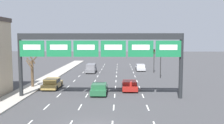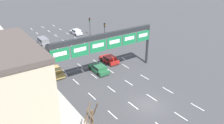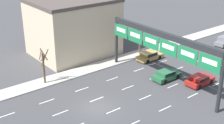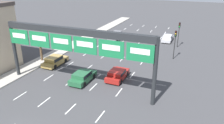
{
  "view_description": "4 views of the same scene",
  "coord_description": "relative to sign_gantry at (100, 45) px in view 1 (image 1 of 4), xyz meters",
  "views": [
    {
      "loc": [
        2.19,
        -17.74,
        6.71
      ],
      "look_at": [
        1.37,
        9.59,
        4.11
      ],
      "focal_mm": 40.0,
      "sensor_mm": 36.0,
      "label": 1
    },
    {
      "loc": [
        -17.41,
        -16.78,
        16.8
      ],
      "look_at": [
        0.61,
        9.07,
        2.68
      ],
      "focal_mm": 35.0,
      "sensor_mm": 36.0,
      "label": 2
    },
    {
      "loc": [
        25.55,
        -17.99,
        18.82
      ],
      "look_at": [
        -1.05,
        2.91,
        4.63
      ],
      "focal_mm": 50.0,
      "sensor_mm": 36.0,
      "label": 3
    },
    {
      "loc": [
        12.68,
        -9.56,
        12.57
      ],
      "look_at": [
        2.83,
        13.96,
        2.32
      ],
      "focal_mm": 35.0,
      "sensor_mm": 36.0,
      "label": 4
    }
  ],
  "objects": [
    {
      "name": "car_red",
      "position": [
        3.51,
        4.13,
        -5.26
      ],
      "size": [
        1.95,
        4.07,
        1.27
      ],
      "color": "maroon",
      "rests_on": "ground_plane"
    },
    {
      "name": "car_green",
      "position": [
        -0.23,
        1.77,
        -5.23
      ],
      "size": [
        1.89,
        4.16,
        1.33
      ],
      "color": "#235B38",
      "rests_on": "ground_plane"
    },
    {
      "name": "sign_gantry",
      "position": [
        0.0,
        0.0,
        0.0
      ],
      "size": [
        18.54,
        0.7,
        7.27
      ],
      "color": "#232628",
      "rests_on": "ground_plane"
    },
    {
      "name": "car_gold",
      "position": [
        -6.78,
        4.92,
        -5.19
      ],
      "size": [
        1.94,
        4.34,
        1.4
      ],
      "color": "#A88947",
      "rests_on": "ground_plane"
    },
    {
      "name": "traffic_light_near_gantry",
      "position": [
        9.13,
        14.24,
        -2.65
      ],
      "size": [
        0.3,
        0.35,
        4.62
      ],
      "color": "black",
      "rests_on": "ground_plane"
    },
    {
      "name": "tree_bare_second",
      "position": [
        -9.66,
        5.46,
        -3.56
      ],
      "size": [
        1.4,
        1.43,
        4.65
      ],
      "color": "brown",
      "rests_on": "sidewalk_left"
    },
    {
      "name": "traffic_light_mid_block",
      "position": [
        8.92,
        20.81,
        -2.65
      ],
      "size": [
        0.3,
        0.35,
        4.61
      ],
      "color": "black",
      "rests_on": "ground_plane"
    },
    {
      "name": "suv_grey",
      "position": [
        -3.34,
        20.67,
        -4.99
      ],
      "size": [
        1.84,
        4.62,
        1.72
      ],
      "color": "slate",
      "rests_on": "ground_plane"
    },
    {
      "name": "car_silver",
      "position": [
        6.57,
        24.0,
        -5.23
      ],
      "size": [
        1.82,
        4.21,
        1.34
      ],
      "color": "#B7B7BC",
      "rests_on": "ground_plane"
    },
    {
      "name": "lane_dashes",
      "position": [
        0.0,
        3.53,
        -5.94
      ],
      "size": [
        10.02,
        67.0,
        0.01
      ],
      "color": "white",
      "rests_on": "ground_plane"
    }
  ]
}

